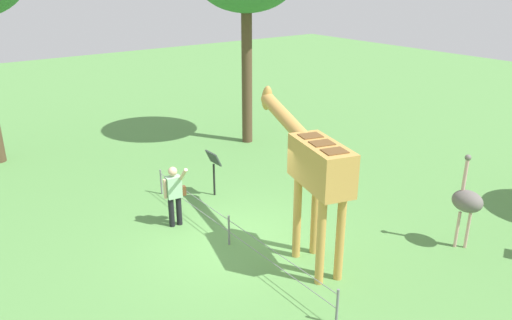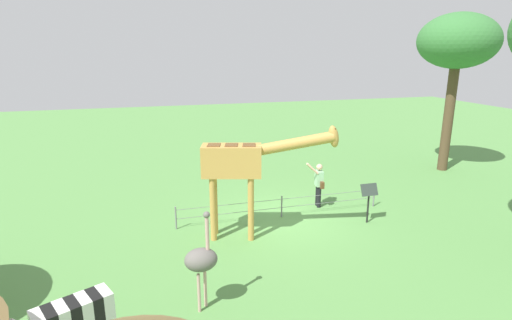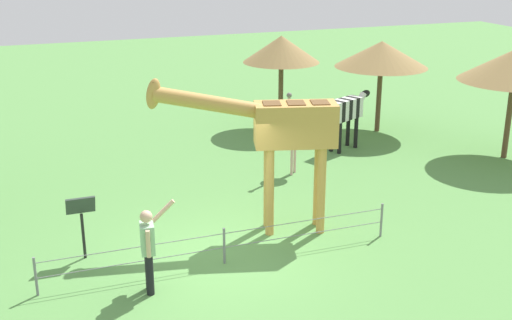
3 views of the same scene
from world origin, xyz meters
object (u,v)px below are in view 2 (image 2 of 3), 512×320
at_px(visitor, 319,183).
at_px(ostrich, 201,260).
at_px(tree_northeast, 458,43).
at_px(info_sign, 369,195).
at_px(giraffe, 244,165).

height_order(visitor, ostrich, ostrich).
relative_size(visitor, tree_northeast, 0.24).
bearing_deg(info_sign, ostrich, -152.34).
xyz_separation_m(visitor, tree_northeast, (7.58, 2.68, 4.83)).
relative_size(visitor, info_sign, 1.28).
bearing_deg(visitor, tree_northeast, 19.45).
height_order(tree_northeast, info_sign, tree_northeast).
distance_m(ostrich, tree_northeast, 15.22).
bearing_deg(visitor, info_sign, -61.00).
bearing_deg(ostrich, tree_northeast, 30.96).
relative_size(giraffe, info_sign, 2.97).
xyz_separation_m(giraffe, visitor, (3.15, 1.63, -1.35)).
xyz_separation_m(visitor, info_sign, (0.96, -1.74, 0.05)).
distance_m(giraffe, ostrich, 3.76).
xyz_separation_m(giraffe, info_sign, (4.11, -0.10, -1.31)).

